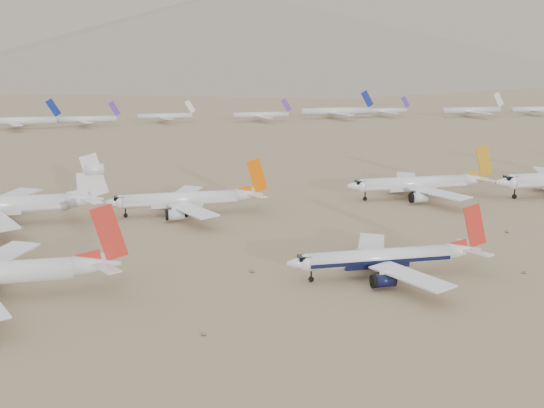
# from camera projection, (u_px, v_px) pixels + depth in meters

# --- Properties ---
(ground) EXTENTS (7000.00, 7000.00, 0.00)m
(ground) POSITION_uv_depth(u_px,v_px,m) (418.00, 285.00, 134.03)
(ground) COLOR olive
(ground) RESTS_ON ground
(main_airliner) EXTENTS (40.58, 39.63, 14.32)m
(main_airliner) POSITION_uv_depth(u_px,v_px,m) (388.00, 258.00, 138.22)
(main_airliner) COLOR silver
(main_airliner) RESTS_ON ground
(row2_gold_tail) EXTENTS (45.27, 44.27, 16.12)m
(row2_gold_tail) POSITION_uv_depth(u_px,v_px,m) (420.00, 184.00, 209.73)
(row2_gold_tail) COLOR silver
(row2_gold_tail) RESTS_ON ground
(row2_orange_tail) EXTENTS (42.68, 41.75, 15.22)m
(row2_orange_tail) POSITION_uv_depth(u_px,v_px,m) (187.00, 199.00, 189.16)
(row2_orange_tail) COLOR silver
(row2_orange_tail) RESTS_ON ground
(row2_white_trijet) EXTENTS (51.82, 50.64, 18.36)m
(row2_white_trijet) POSITION_uv_depth(u_px,v_px,m) (3.00, 205.00, 178.08)
(row2_white_trijet) COLOR silver
(row2_white_trijet) RESTS_ON ground
(distant_storage_row) EXTENTS (516.30, 60.07, 15.59)m
(distant_storage_row) POSITION_uv_depth(u_px,v_px,m) (186.00, 116.00, 414.51)
(distant_storage_row) COLOR silver
(distant_storage_row) RESTS_ON ground
(foothills) EXTENTS (4637.50, 1395.00, 155.00)m
(foothills) POSITION_uv_depth(u_px,v_px,m) (435.00, 34.00, 1275.84)
(foothills) COLOR slate
(foothills) RESTS_ON ground
(desert_scrub) EXTENTS (206.06, 121.67, 0.63)m
(desert_scrub) POSITION_uv_depth(u_px,v_px,m) (300.00, 351.00, 104.29)
(desert_scrub) COLOR brown
(desert_scrub) RESTS_ON ground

